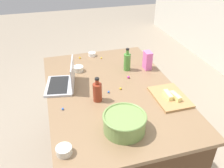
{
  "coord_description": "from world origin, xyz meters",
  "views": [
    {
      "loc": [
        1.56,
        -0.44,
        1.97
      ],
      "look_at": [
        0.0,
        0.0,
        0.95
      ],
      "focal_mm": 38.05,
      "sensor_mm": 36.0,
      "label": 1
    }
  ],
  "objects_px": {
    "ramekin_small": "(92,54)",
    "bottle_olive": "(127,62)",
    "ramekin_wide": "(78,69)",
    "laptop": "(64,82)",
    "butter_stick_right": "(175,96)",
    "cutting_board": "(170,97)",
    "candy_bag": "(147,60)",
    "mixing_bowl_large": "(125,122)",
    "butter_stick_left": "(168,95)",
    "bottle_soy": "(97,92)",
    "ramekin_medium": "(64,150)"
  },
  "relations": [
    {
      "from": "laptop",
      "to": "cutting_board",
      "type": "distance_m",
      "value": 0.86
    },
    {
      "from": "cutting_board",
      "to": "butter_stick_right",
      "type": "height_order",
      "value": "butter_stick_right"
    },
    {
      "from": "mixing_bowl_large",
      "to": "ramekin_medium",
      "type": "height_order",
      "value": "mixing_bowl_large"
    },
    {
      "from": "laptop",
      "to": "mixing_bowl_large",
      "type": "xyz_separation_m",
      "value": [
        0.63,
        0.31,
        0.02
      ]
    },
    {
      "from": "butter_stick_left",
      "to": "ramekin_medium",
      "type": "bearing_deg",
      "value": -68.3
    },
    {
      "from": "cutting_board",
      "to": "candy_bag",
      "type": "relative_size",
      "value": 1.97
    },
    {
      "from": "cutting_board",
      "to": "ramekin_small",
      "type": "relative_size",
      "value": 4.46
    },
    {
      "from": "butter_stick_left",
      "to": "bottle_olive",
      "type": "bearing_deg",
      "value": -164.08
    },
    {
      "from": "laptop",
      "to": "ramekin_wide",
      "type": "height_order",
      "value": "laptop"
    },
    {
      "from": "bottle_olive",
      "to": "butter_stick_right",
      "type": "height_order",
      "value": "bottle_olive"
    },
    {
      "from": "bottle_soy",
      "to": "ramekin_medium",
      "type": "relative_size",
      "value": 2.1
    },
    {
      "from": "laptop",
      "to": "cutting_board",
      "type": "height_order",
      "value": "laptop"
    },
    {
      "from": "butter_stick_right",
      "to": "ramekin_medium",
      "type": "distance_m",
      "value": 0.92
    },
    {
      "from": "candy_bag",
      "to": "bottle_soy",
      "type": "bearing_deg",
      "value": -56.49
    },
    {
      "from": "butter_stick_right",
      "to": "ramekin_medium",
      "type": "relative_size",
      "value": 1.18
    },
    {
      "from": "bottle_soy",
      "to": "mixing_bowl_large",
      "type": "bearing_deg",
      "value": 14.04
    },
    {
      "from": "mixing_bowl_large",
      "to": "ramekin_wide",
      "type": "relative_size",
      "value": 2.97
    },
    {
      "from": "cutting_board",
      "to": "butter_stick_right",
      "type": "bearing_deg",
      "value": 31.45
    },
    {
      "from": "laptop",
      "to": "butter_stick_right",
      "type": "bearing_deg",
      "value": 61.67
    },
    {
      "from": "bottle_olive",
      "to": "ramekin_medium",
      "type": "distance_m",
      "value": 1.09
    },
    {
      "from": "bottle_soy",
      "to": "cutting_board",
      "type": "distance_m",
      "value": 0.56
    },
    {
      "from": "bottle_olive",
      "to": "ramekin_small",
      "type": "bearing_deg",
      "value": -146.86
    },
    {
      "from": "ramekin_wide",
      "to": "candy_bag",
      "type": "bearing_deg",
      "value": 78.75
    },
    {
      "from": "butter_stick_left",
      "to": "ramekin_small",
      "type": "bearing_deg",
      "value": -156.23
    },
    {
      "from": "bottle_olive",
      "to": "ramekin_wide",
      "type": "distance_m",
      "value": 0.46
    },
    {
      "from": "bottle_soy",
      "to": "ramekin_medium",
      "type": "bearing_deg",
      "value": -33.46
    },
    {
      "from": "bottle_olive",
      "to": "butter_stick_left",
      "type": "xyz_separation_m",
      "value": [
        0.53,
        0.15,
        -0.05
      ]
    },
    {
      "from": "laptop",
      "to": "mixing_bowl_large",
      "type": "distance_m",
      "value": 0.71
    },
    {
      "from": "ramekin_wide",
      "to": "candy_bag",
      "type": "relative_size",
      "value": 0.55
    },
    {
      "from": "laptop",
      "to": "butter_stick_left",
      "type": "relative_size",
      "value": 3.13
    },
    {
      "from": "ramekin_wide",
      "to": "candy_bag",
      "type": "height_order",
      "value": "candy_bag"
    },
    {
      "from": "laptop",
      "to": "bottle_soy",
      "type": "xyz_separation_m",
      "value": [
        0.27,
        0.22,
        0.03
      ]
    },
    {
      "from": "ramekin_medium",
      "to": "ramekin_wide",
      "type": "height_order",
      "value": "same"
    },
    {
      "from": "laptop",
      "to": "butter_stick_right",
      "type": "relative_size",
      "value": 3.13
    },
    {
      "from": "ramekin_small",
      "to": "ramekin_wide",
      "type": "height_order",
      "value": "ramekin_wide"
    },
    {
      "from": "butter_stick_right",
      "to": "bottle_soy",
      "type": "bearing_deg",
      "value": -105.74
    },
    {
      "from": "ramekin_small",
      "to": "ramekin_medium",
      "type": "height_order",
      "value": "ramekin_medium"
    },
    {
      "from": "mixing_bowl_large",
      "to": "bottle_soy",
      "type": "xyz_separation_m",
      "value": [
        -0.37,
        -0.09,
        0.01
      ]
    },
    {
      "from": "bottle_olive",
      "to": "mixing_bowl_large",
      "type": "bearing_deg",
      "value": -20.04
    },
    {
      "from": "bottle_soy",
      "to": "bottle_olive",
      "type": "bearing_deg",
      "value": 137.08
    },
    {
      "from": "bottle_olive",
      "to": "ramekin_wide",
      "type": "height_order",
      "value": "bottle_olive"
    },
    {
      "from": "mixing_bowl_large",
      "to": "butter_stick_right",
      "type": "bearing_deg",
      "value": 113.56
    },
    {
      "from": "mixing_bowl_large",
      "to": "bottle_olive",
      "type": "distance_m",
      "value": 0.81
    },
    {
      "from": "butter_stick_right",
      "to": "ramekin_medium",
      "type": "height_order",
      "value": "butter_stick_right"
    },
    {
      "from": "ramekin_small",
      "to": "butter_stick_right",
      "type": "bearing_deg",
      "value": 25.35
    },
    {
      "from": "mixing_bowl_large",
      "to": "bottle_olive",
      "type": "relative_size",
      "value": 1.31
    },
    {
      "from": "bottle_soy",
      "to": "candy_bag",
      "type": "relative_size",
      "value": 1.15
    },
    {
      "from": "mixing_bowl_large",
      "to": "bottle_soy",
      "type": "distance_m",
      "value": 0.38
    },
    {
      "from": "ramekin_small",
      "to": "bottle_olive",
      "type": "bearing_deg",
      "value": 33.14
    },
    {
      "from": "laptop",
      "to": "mixing_bowl_large",
      "type": "height_order",
      "value": "laptop"
    }
  ]
}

